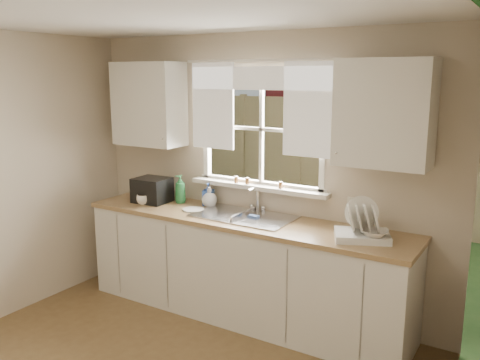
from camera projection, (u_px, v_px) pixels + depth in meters
The scene contains 20 objects.
room_walls at pixel (83, 234), 2.90m from camera, with size 3.62×4.02×2.50m.
ceiling at pixel (77, 4), 2.69m from camera, with size 3.60×4.00×0.02m, color silver.
window at pixel (260, 148), 4.57m from camera, with size 1.38×0.16×1.06m.
curtains at pixel (258, 98), 4.43m from camera, with size 1.50×0.03×0.81m.
base_cabinets at pixel (242, 269), 4.51m from camera, with size 3.00×0.62×0.87m, color silver.
countertop at pixel (242, 220), 4.42m from camera, with size 3.04×0.65×0.04m, color #99784C.
upper_cabinet_left at pixel (149, 104), 4.94m from camera, with size 0.70×0.33×0.80m, color silver.
upper_cabinet_right at pixel (384, 113), 3.76m from camera, with size 0.70×0.33×0.80m, color silver.
wall_outlet at pixel (352, 204), 4.19m from camera, with size 0.08×0.01×0.12m, color beige.
sill_jars at pixel (254, 182), 4.59m from camera, with size 0.50×0.04×0.06m.
backyard at pixel (462, 0), 9.22m from camera, with size 20.00×10.00×6.13m.
sink at pixel (244, 225), 4.46m from camera, with size 0.88×0.52×0.40m.
dish_rack at pixel (362, 229), 3.83m from camera, with size 0.49×0.44×0.30m.
bowl at pixel (375, 233), 3.74m from camera, with size 0.19×0.19×0.05m, color silver.
soap_bottle_a at pixel (180, 189), 4.90m from camera, with size 0.11×0.11×0.27m, color #297F40.
soap_bottle_b at pixel (208, 194), 4.81m from camera, with size 0.10×0.10×0.22m, color blue.
soap_bottle_c at pixel (210, 197), 4.78m from camera, with size 0.15×0.15×0.19m, color beige.
saucer at pixel (194, 210), 4.66m from camera, with size 0.20×0.20×0.01m, color silver.
cup at pixel (143, 200), 4.86m from camera, with size 0.12×0.12×0.10m, color white.
black_appliance at pixel (152, 190), 4.94m from camera, with size 0.32×0.28×0.24m, color black.
Camera 1 is at (2.22, -1.95, 2.13)m, focal length 38.00 mm.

